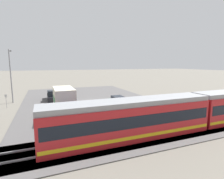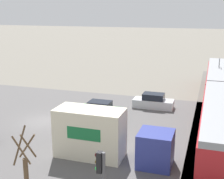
{
  "view_description": "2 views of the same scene",
  "coord_description": "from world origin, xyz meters",
  "px_view_note": "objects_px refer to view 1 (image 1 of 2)",
  "views": [
    {
      "loc": [
        7.76,
        29.44,
        6.71
      ],
      "look_at": [
        -1.08,
        7.1,
        3.14
      ],
      "focal_mm": 28.0,
      "sensor_mm": 36.0,
      "label": 1
    },
    {
      "loc": [
        25.18,
        15.19,
        10.65
      ],
      "look_at": [
        -1.48,
        6.52,
        3.4
      ],
      "focal_mm": 50.0,
      "sensor_mm": 36.0,
      "label": 2
    }
  ],
  "objects_px": {
    "light_rail_tram": "(198,110)",
    "pickup_truck": "(53,96)",
    "sedan_car_1": "(160,106)",
    "box_truck": "(65,105)",
    "street_lamp_mid_block": "(11,73)",
    "sedan_car_0": "(118,102)",
    "no_parking_sign": "(6,100)"
  },
  "relations": [
    {
      "from": "light_rail_tram",
      "to": "sedan_car_1",
      "type": "xyz_separation_m",
      "value": [
        -0.12,
        -6.69,
        -1.03
      ]
    },
    {
      "from": "pickup_truck",
      "to": "sedan_car_1",
      "type": "bearing_deg",
      "value": 136.12
    },
    {
      "from": "no_parking_sign",
      "to": "street_lamp_mid_block",
      "type": "bearing_deg",
      "value": -94.68
    },
    {
      "from": "pickup_truck",
      "to": "no_parking_sign",
      "type": "bearing_deg",
      "value": 25.02
    },
    {
      "from": "box_truck",
      "to": "sedan_car_0",
      "type": "distance_m",
      "value": 9.26
    },
    {
      "from": "sedan_car_1",
      "to": "sedan_car_0",
      "type": "bearing_deg",
      "value": -45.85
    },
    {
      "from": "light_rail_tram",
      "to": "sedan_car_0",
      "type": "distance_m",
      "value": 12.18
    },
    {
      "from": "sedan_car_1",
      "to": "no_parking_sign",
      "type": "xyz_separation_m",
      "value": [
        20.7,
        -9.97,
        0.55
      ]
    },
    {
      "from": "light_rail_tram",
      "to": "sedan_car_0",
      "type": "relative_size",
      "value": 7.46
    },
    {
      "from": "pickup_truck",
      "to": "street_lamp_mid_block",
      "type": "distance_m",
      "value": 7.99
    },
    {
      "from": "box_truck",
      "to": "no_parking_sign",
      "type": "bearing_deg",
      "value": -49.03
    },
    {
      "from": "street_lamp_mid_block",
      "to": "no_parking_sign",
      "type": "distance_m",
      "value": 5.56
    },
    {
      "from": "light_rail_tram",
      "to": "street_lamp_mid_block",
      "type": "relative_size",
      "value": 3.51
    },
    {
      "from": "box_truck",
      "to": "sedan_car_0",
      "type": "bearing_deg",
      "value": -157.43
    },
    {
      "from": "pickup_truck",
      "to": "street_lamp_mid_block",
      "type": "height_order",
      "value": "street_lamp_mid_block"
    },
    {
      "from": "light_rail_tram",
      "to": "sedan_car_0",
      "type": "height_order",
      "value": "light_rail_tram"
    },
    {
      "from": "sedan_car_1",
      "to": "box_truck",
      "type": "bearing_deg",
      "value": -4.8
    },
    {
      "from": "sedan_car_0",
      "to": "sedan_car_1",
      "type": "height_order",
      "value": "sedan_car_1"
    },
    {
      "from": "box_truck",
      "to": "sedan_car_0",
      "type": "height_order",
      "value": "box_truck"
    },
    {
      "from": "box_truck",
      "to": "no_parking_sign",
      "type": "height_order",
      "value": "box_truck"
    },
    {
      "from": "sedan_car_1",
      "to": "no_parking_sign",
      "type": "bearing_deg",
      "value": -25.71
    },
    {
      "from": "light_rail_tram",
      "to": "sedan_car_1",
      "type": "relative_size",
      "value": 7.24
    },
    {
      "from": "light_rail_tram",
      "to": "pickup_truck",
      "type": "distance_m",
      "value": 24.14
    },
    {
      "from": "sedan_car_0",
      "to": "box_truck",
      "type": "bearing_deg",
      "value": -157.43
    },
    {
      "from": "sedan_car_0",
      "to": "street_lamp_mid_block",
      "type": "distance_m",
      "value": 18.94
    },
    {
      "from": "light_rail_tram",
      "to": "no_parking_sign",
      "type": "height_order",
      "value": "light_rail_tram"
    },
    {
      "from": "sedan_car_1",
      "to": "street_lamp_mid_block",
      "type": "xyz_separation_m",
      "value": [
        20.38,
        -13.93,
        4.43
      ]
    },
    {
      "from": "street_lamp_mid_block",
      "to": "sedan_car_0",
      "type": "bearing_deg",
      "value": 149.64
    },
    {
      "from": "sedan_car_0",
      "to": "street_lamp_mid_block",
      "type": "bearing_deg",
      "value": 149.64
    },
    {
      "from": "sedan_car_1",
      "to": "street_lamp_mid_block",
      "type": "relative_size",
      "value": 0.48
    },
    {
      "from": "street_lamp_mid_block",
      "to": "no_parking_sign",
      "type": "relative_size",
      "value": 4.33
    },
    {
      "from": "light_rail_tram",
      "to": "pickup_truck",
      "type": "xyz_separation_m",
      "value": [
        13.62,
        -19.91,
        -0.99
      ]
    }
  ]
}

